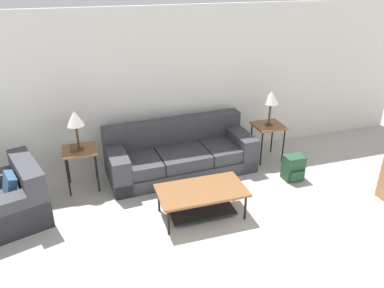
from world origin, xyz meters
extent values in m
cube|color=silver|center=(0.00, 4.49, 1.30)|extent=(9.18, 0.06, 2.60)
cube|color=#38383D|center=(-0.11, 3.83, 0.11)|extent=(2.45, 1.10, 0.22)
cube|color=#38383D|center=(-0.90, 3.77, 0.32)|extent=(0.83, 0.91, 0.20)
cube|color=#38383D|center=(-0.10, 3.81, 0.32)|extent=(0.83, 0.91, 0.20)
cube|color=#38383D|center=(0.69, 3.86, 0.32)|extent=(0.83, 0.91, 0.20)
cube|color=#38383D|center=(-0.13, 4.19, 0.62)|extent=(2.41, 0.40, 0.40)
cube|color=#38383D|center=(-1.16, 3.77, 0.29)|extent=(0.33, 0.98, 0.58)
cube|color=#38383D|center=(0.95, 3.89, 0.29)|extent=(0.33, 0.98, 0.58)
cube|color=#38383D|center=(-2.74, 3.25, 0.20)|extent=(1.25, 1.27, 0.40)
cube|color=#38383D|center=(-2.39, 3.36, 0.60)|extent=(0.56, 1.05, 0.40)
cube|color=#38383D|center=(-2.63, 2.89, 0.28)|extent=(1.02, 0.55, 0.56)
cube|color=#33567F|center=(-2.62, 3.29, 0.50)|extent=(0.28, 0.38, 0.36)
cube|color=brown|center=(-0.18, 2.58, 0.40)|extent=(1.19, 0.66, 0.04)
cylinder|color=black|center=(-0.71, 2.31, 0.19)|extent=(0.03, 0.03, 0.38)
cylinder|color=black|center=(0.36, 2.31, 0.19)|extent=(0.03, 0.03, 0.38)
cylinder|color=black|center=(-0.71, 2.85, 0.19)|extent=(0.03, 0.03, 0.38)
cylinder|color=black|center=(0.36, 2.85, 0.19)|extent=(0.03, 0.03, 0.38)
cube|color=black|center=(-0.18, 2.58, 0.08)|extent=(0.89, 0.46, 0.02)
cube|color=brown|center=(-1.69, 3.83, 0.64)|extent=(0.50, 0.48, 0.03)
cylinder|color=black|center=(-1.90, 3.63, 0.31)|extent=(0.03, 0.03, 0.62)
cylinder|color=black|center=(-1.48, 3.63, 0.31)|extent=(0.03, 0.03, 0.62)
cylinder|color=black|center=(-1.90, 4.03, 0.31)|extent=(0.03, 0.03, 0.62)
cylinder|color=black|center=(-1.48, 4.03, 0.31)|extent=(0.03, 0.03, 0.62)
cube|color=brown|center=(1.48, 3.83, 0.64)|extent=(0.50, 0.48, 0.03)
cylinder|color=black|center=(1.26, 3.63, 0.31)|extent=(0.03, 0.03, 0.62)
cylinder|color=black|center=(1.69, 3.63, 0.31)|extent=(0.03, 0.03, 0.62)
cylinder|color=black|center=(1.26, 4.03, 0.31)|extent=(0.03, 0.03, 0.62)
cylinder|color=black|center=(1.69, 4.03, 0.31)|extent=(0.03, 0.03, 0.62)
cylinder|color=#472D1E|center=(-1.69, 3.83, 0.66)|extent=(0.14, 0.14, 0.02)
cylinder|color=#472D1E|center=(-1.69, 3.83, 0.86)|extent=(0.04, 0.04, 0.37)
cone|color=white|center=(-1.69, 3.83, 1.16)|extent=(0.26, 0.26, 0.22)
cylinder|color=#472D1E|center=(1.48, 3.83, 0.66)|extent=(0.14, 0.14, 0.02)
cylinder|color=#472D1E|center=(1.48, 3.83, 0.86)|extent=(0.04, 0.04, 0.37)
cone|color=white|center=(1.48, 3.83, 1.16)|extent=(0.26, 0.26, 0.22)
cube|color=#23472D|center=(1.56, 3.07, 0.20)|extent=(0.31, 0.23, 0.41)
cube|color=#23472D|center=(1.56, 2.93, 0.12)|extent=(0.23, 0.05, 0.16)
cylinder|color=#23472D|center=(1.47, 3.20, 0.23)|extent=(0.02, 0.02, 0.31)
cylinder|color=#23472D|center=(1.64, 3.20, 0.23)|extent=(0.02, 0.02, 0.31)
cube|color=#4C3828|center=(-1.77, 3.76, 0.72)|extent=(0.10, 0.04, 0.13)
camera|label=1|loc=(-1.60, -1.47, 3.14)|focal=35.00mm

